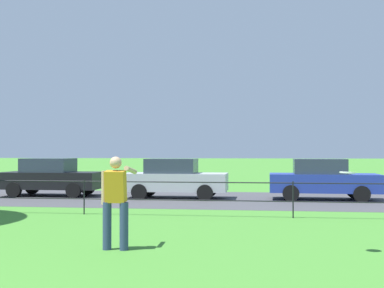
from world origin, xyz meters
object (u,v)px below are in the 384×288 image
at_px(frisbee, 347,173).
at_px(car_blue_left, 323,179).
at_px(car_silver_right, 175,178).
at_px(person_thrower, 116,199).
at_px(car_black_center, 51,177).

bearing_deg(frisbee, car_blue_left, 85.57).
xyz_separation_m(frisbee, car_silver_right, (-4.84, 9.98, -0.65)).
distance_m(frisbee, car_silver_right, 11.11).
height_order(person_thrower, frisbee, person_thrower).
relative_size(person_thrower, car_silver_right, 0.43).
bearing_deg(car_silver_right, person_thrower, -86.20).
distance_m(car_silver_right, car_blue_left, 5.63).
bearing_deg(car_black_center, car_silver_right, -4.59).
relative_size(frisbee, car_blue_left, 0.08).
distance_m(car_black_center, car_silver_right, 5.24).
bearing_deg(car_blue_left, person_thrower, -115.49).
distance_m(frisbee, car_black_center, 14.48).
xyz_separation_m(car_black_center, car_silver_right, (5.22, -0.42, 0.00)).
height_order(frisbee, car_silver_right, car_silver_right).
relative_size(car_black_center, car_silver_right, 1.00).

